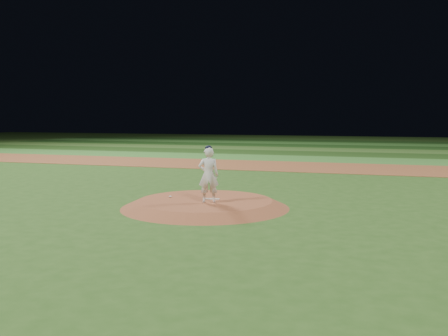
{
  "coord_description": "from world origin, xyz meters",
  "views": [
    {
      "loc": [
        5.57,
        -15.15,
        3.0
      ],
      "look_at": [
        0.0,
        2.0,
        1.1
      ],
      "focal_mm": 40.0,
      "sensor_mm": 36.0,
      "label": 1
    }
  ],
  "objects_px": {
    "pitchers_mound": "(205,204)",
    "pitching_rubber": "(211,199)",
    "pitcher_on_mound": "(209,175)",
    "rosin_bag": "(170,197)"
  },
  "relations": [
    {
      "from": "pitchers_mound",
      "to": "pitching_rubber",
      "type": "xyz_separation_m",
      "value": [
        0.15,
        0.16,
        0.14
      ]
    },
    {
      "from": "pitchers_mound",
      "to": "rosin_bag",
      "type": "xyz_separation_m",
      "value": [
        -1.28,
        0.08,
        0.15
      ]
    },
    {
      "from": "pitching_rubber",
      "to": "pitcher_on_mound",
      "type": "bearing_deg",
      "value": -86.21
    },
    {
      "from": "pitching_rubber",
      "to": "pitcher_on_mound",
      "type": "height_order",
      "value": "pitcher_on_mound"
    },
    {
      "from": "pitchers_mound",
      "to": "pitching_rubber",
      "type": "relative_size",
      "value": 9.92
    },
    {
      "from": "pitchers_mound",
      "to": "pitcher_on_mound",
      "type": "height_order",
      "value": "pitcher_on_mound"
    },
    {
      "from": "pitching_rubber",
      "to": "rosin_bag",
      "type": "height_order",
      "value": "rosin_bag"
    },
    {
      "from": "pitching_rubber",
      "to": "pitcher_on_mound",
      "type": "xyz_separation_m",
      "value": [
        0.13,
        -0.6,
        0.88
      ]
    },
    {
      "from": "pitching_rubber",
      "to": "pitcher_on_mound",
      "type": "distance_m",
      "value": 1.07
    },
    {
      "from": "pitchers_mound",
      "to": "pitching_rubber",
      "type": "bearing_deg",
      "value": 46.74
    }
  ]
}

